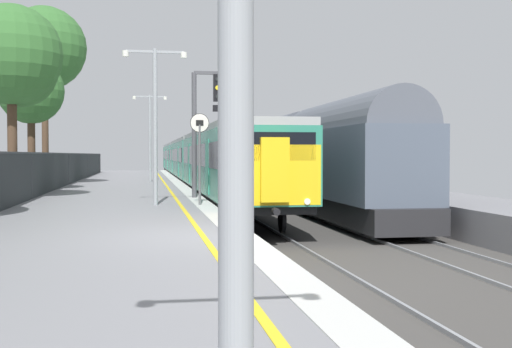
# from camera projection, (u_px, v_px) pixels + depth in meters

# --- Properties ---
(ground) EXTENTS (17.40, 110.00, 1.21)m
(ground) POSITION_uv_depth(u_px,v_px,m) (350.00, 263.00, 13.40)
(ground) COLOR gray
(commuter_train_at_platform) EXTENTS (2.83, 59.31, 3.81)m
(commuter_train_at_platform) POSITION_uv_depth(u_px,v_px,m) (194.00, 159.00, 47.36)
(commuter_train_at_platform) COLOR #2D846B
(commuter_train_at_platform) RESTS_ON ground
(freight_train_adjacent_track) EXTENTS (2.60, 37.88, 4.62)m
(freight_train_adjacent_track) POSITION_uv_depth(u_px,v_px,m) (279.00, 156.00, 37.46)
(freight_train_adjacent_track) COLOR #232326
(freight_train_adjacent_track) RESTS_ON ground
(signal_gantry) EXTENTS (1.10, 0.24, 4.66)m
(signal_gantry) POSITION_uv_depth(u_px,v_px,m) (202.00, 118.00, 24.29)
(signal_gantry) COLOR #47474C
(signal_gantry) RESTS_ON ground
(speed_limit_sign) EXTENTS (0.59, 0.08, 2.88)m
(speed_limit_sign) POSITION_uv_depth(u_px,v_px,m) (200.00, 147.00, 20.70)
(speed_limit_sign) COLOR #59595B
(speed_limit_sign) RESTS_ON ground
(platform_lamp_mid) EXTENTS (2.00, 0.20, 4.91)m
(platform_lamp_mid) POSITION_uv_depth(u_px,v_px,m) (155.00, 111.00, 20.69)
(platform_lamp_mid) COLOR #93999E
(platform_lamp_mid) RESTS_ON ground
(platform_lamp_far) EXTENTS (2.00, 0.20, 5.11)m
(platform_lamp_far) POSITION_uv_depth(u_px,v_px,m) (150.00, 130.00, 38.87)
(platform_lamp_far) COLOR #93999E
(platform_lamp_far) RESTS_ON ground
(background_tree_left) EXTENTS (2.86, 2.86, 5.79)m
(background_tree_left) POSITION_uv_depth(u_px,v_px,m) (31.00, 93.00, 28.73)
(background_tree_left) COLOR #473323
(background_tree_left) RESTS_ON ground
(background_tree_right) EXTENTS (4.28, 4.28, 9.23)m
(background_tree_right) POSITION_uv_depth(u_px,v_px,m) (43.00, 50.00, 33.97)
(background_tree_right) COLOR #473323
(background_tree_right) RESTS_ON ground
(background_tree_back) EXTENTS (3.50, 3.52, 6.82)m
(background_tree_back) POSITION_uv_depth(u_px,v_px,m) (14.00, 60.00, 23.08)
(background_tree_back) COLOR #473323
(background_tree_back) RESTS_ON ground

